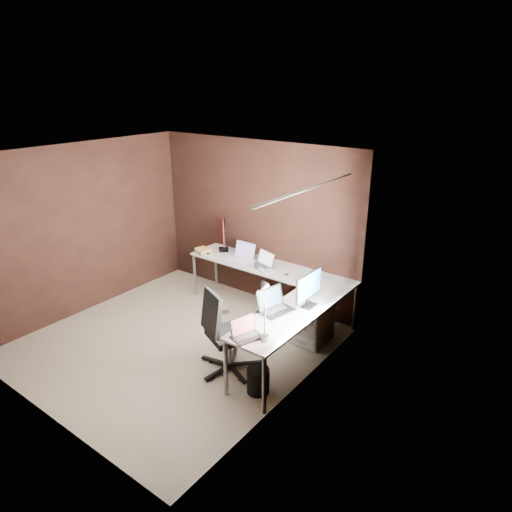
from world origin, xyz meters
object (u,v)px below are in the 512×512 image
(monitor_left, at_px, (224,234))
(monitor_right, at_px, (309,287))
(laptop_black_small, at_px, (246,333))
(wastebasket, at_px, (258,380))
(laptop_black_big, at_px, (274,306))
(desk_lamp, at_px, (263,303))
(laptop_silver, at_px, (263,264))
(laptop_white, at_px, (243,255))
(book_stack, at_px, (203,251))
(office_chair, at_px, (227,347))
(drawer_pedestal, at_px, (312,320))

(monitor_left, bearing_deg, monitor_right, 25.01)
(laptop_black_small, relative_size, wastebasket, 1.24)
(laptop_black_big, relative_size, wastebasket, 1.51)
(monitor_left, height_order, wastebasket, monitor_left)
(desk_lamp, bearing_deg, laptop_silver, 112.05)
(laptop_white, xyz_separation_m, book_stack, (-0.66, -0.18, -0.02))
(office_chair, xyz_separation_m, wastebasket, (0.56, -0.12, -0.16))
(laptop_black_small, bearing_deg, laptop_white, 58.64)
(desk_lamp, bearing_deg, monitor_right, 74.52)
(drawer_pedestal, distance_m, laptop_black_big, 0.89)
(drawer_pedestal, xyz_separation_m, laptop_silver, (-1.02, 0.28, 0.48))
(monitor_left, distance_m, desk_lamp, 2.72)
(book_stack, xyz_separation_m, wastebasket, (2.19, -1.49, -0.62))
(laptop_white, xyz_separation_m, laptop_silver, (0.44, -0.08, -0.00))
(monitor_left, height_order, book_stack, monitor_left)
(laptop_black_big, distance_m, wastebasket, 0.88)
(monitor_right, relative_size, laptop_black_small, 1.44)
(drawer_pedestal, height_order, monitor_left, monitor_left)
(laptop_black_big, relative_size, desk_lamp, 0.72)
(laptop_white, height_order, desk_lamp, desk_lamp)
(laptop_white, bearing_deg, laptop_black_big, -39.07)
(book_stack, bearing_deg, monitor_left, 58.07)
(book_stack, bearing_deg, laptop_silver, 5.31)
(laptop_silver, relative_size, office_chair, 0.37)
(book_stack, distance_m, office_chair, 2.18)
(laptop_black_small, xyz_separation_m, wastebasket, (0.10, 0.10, -0.63))
(wastebasket, bearing_deg, laptop_silver, 124.32)
(laptop_black_big, distance_m, laptop_black_small, 0.68)
(laptop_white, relative_size, desk_lamp, 0.58)
(book_stack, relative_size, wastebasket, 0.99)
(drawer_pedestal, xyz_separation_m, office_chair, (-0.49, -1.19, 0.01))
(monitor_right, distance_m, laptop_black_small, 1.05)
(monitor_left, height_order, monitor_right, monitor_left)
(office_chair, bearing_deg, wastebasket, 12.34)
(drawer_pedestal, distance_m, office_chair, 1.29)
(laptop_black_big, height_order, laptop_black_small, laptop_black_big)
(laptop_white, height_order, wastebasket, laptop_white)
(laptop_black_big, height_order, wastebasket, laptop_black_big)
(desk_lamp, distance_m, office_chair, 1.02)
(drawer_pedestal, distance_m, book_stack, 2.18)
(drawer_pedestal, xyz_separation_m, monitor_left, (-1.93, 0.49, 0.70))
(laptop_silver, bearing_deg, office_chair, -55.20)
(laptop_silver, xyz_separation_m, book_stack, (-1.10, -0.10, -0.01))
(laptop_white, relative_size, laptop_silver, 0.92)
(laptop_white, relative_size, wastebasket, 1.23)
(laptop_silver, bearing_deg, wastebasket, -40.67)
(laptop_black_big, xyz_separation_m, laptop_black_small, (0.10, -0.68, -0.01))
(laptop_white, height_order, book_stack, laptop_white)
(laptop_white, bearing_deg, laptop_black_small, -50.76)
(book_stack, height_order, desk_lamp, desk_lamp)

